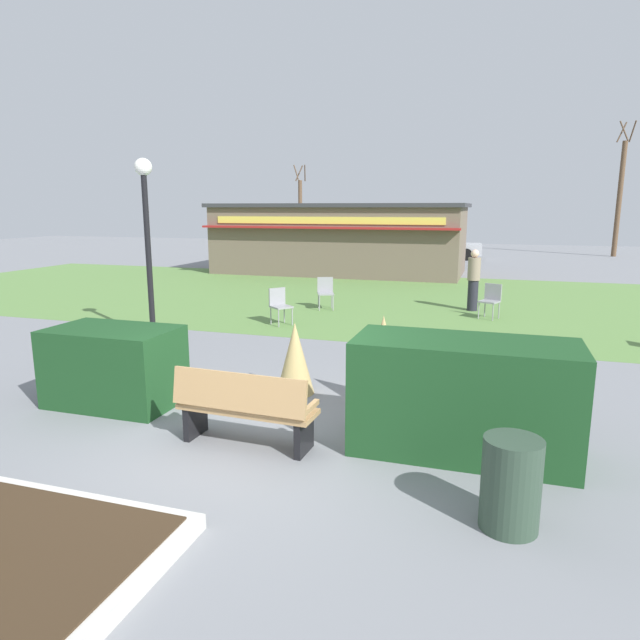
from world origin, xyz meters
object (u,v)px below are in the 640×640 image
cafe_chair_north (279,303)px  parked_car_west_slot (348,245)px  park_bench (245,408)px  cafe_chair_east (325,290)px  cafe_chair_west (491,298)px  parked_car_center_slot (442,247)px  lamppost_mid (147,227)px  tree_left_bg (620,197)px  trash_bin (511,484)px  tree_right_bg (300,211)px  food_kiosk (340,238)px  person_strolling (474,280)px

cafe_chair_north → parked_car_west_slot: (-3.40, 19.36, 0.12)m
park_bench → cafe_chair_east: park_bench is taller
park_bench → cafe_chair_west: park_bench is taller
parked_car_west_slot → parked_car_center_slot: 5.40m
lamppost_mid → cafe_chair_east: 5.57m
lamppost_mid → parked_car_west_slot: lamppost_mid is taller
parked_car_center_slot → tree_left_bg: 10.79m
cafe_chair_west → parked_car_west_slot: size_ratio=0.21×
trash_bin → tree_right_bg: tree_right_bg is taller
cafe_chair_north → parked_car_center_slot: bearing=84.1°
food_kiosk → parked_car_center_slot: (3.60, 8.15, -0.85)m
park_bench → lamppost_mid: 6.51m
park_bench → food_kiosk: food_kiosk is taller
food_kiosk → cafe_chair_west: food_kiosk is taller
trash_bin → parked_car_west_slot: (-8.62, 26.94, 0.22)m
cafe_chair_east → parked_car_west_slot: (-3.84, 17.00, 0.12)m
trash_bin → cafe_chair_east: 11.03m
parked_car_center_slot → tree_right_bg: 12.78m
parked_car_west_slot → food_kiosk: bearing=-77.5°
park_bench → cafe_chair_west: 9.45m
park_bench → trash_bin: bearing=-16.2°
tree_right_bg → park_bench: bearing=-71.5°
cafe_chair_west → parked_car_center_slot: (-2.89, 17.00, 0.12)m
person_strolling → parked_car_center_slot: person_strolling is taller
lamppost_mid → cafe_chair_west: (6.97, 4.59, -1.89)m
parked_car_west_slot → parked_car_center_slot: size_ratio=1.00×
tree_right_bg → parked_car_center_slot: bearing=-31.8°
lamppost_mid → person_strolling: bearing=40.7°
parked_car_center_slot → cafe_chair_west: bearing=-80.3°
parked_car_center_slot → tree_left_bg: bearing=25.1°
food_kiosk → parked_car_west_slot: food_kiosk is taller
park_bench → parked_car_center_slot: bearing=90.5°
lamppost_mid → parked_car_west_slot: (-1.32, 21.59, -1.77)m
cafe_chair_north → person_strolling: 5.54m
lamppost_mid → tree_right_bg: size_ratio=0.66×
tree_left_bg → trash_bin: bearing=-101.2°
cafe_chair_east → trash_bin: bearing=-64.4°
food_kiosk → tree_left_bg: size_ratio=1.42×
cafe_chair_north → tree_right_bg: 27.53m
cafe_chair_north → tree_right_bg: size_ratio=0.15×
lamppost_mid → cafe_chair_west: 8.56m
food_kiosk → cafe_chair_east: size_ratio=12.05×
trash_bin → person_strolling: person_strolling is taller
park_bench → food_kiosk: (-3.83, 17.92, 1.01)m
tree_left_bg → tree_right_bg: size_ratio=1.31×
cafe_chair_east → cafe_chair_west: bearing=-0.1°
cafe_chair_east → tree_right_bg: bearing=111.2°
cafe_chair_west → person_strolling: size_ratio=0.53×
park_bench → parked_car_center_slot: parked_car_center_slot is taller
cafe_chair_north → parked_car_west_slot: 19.66m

